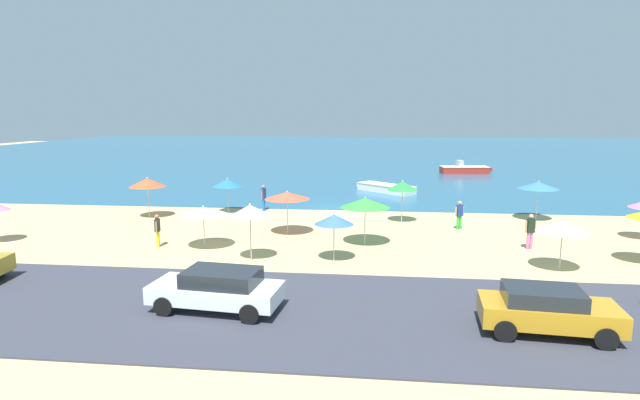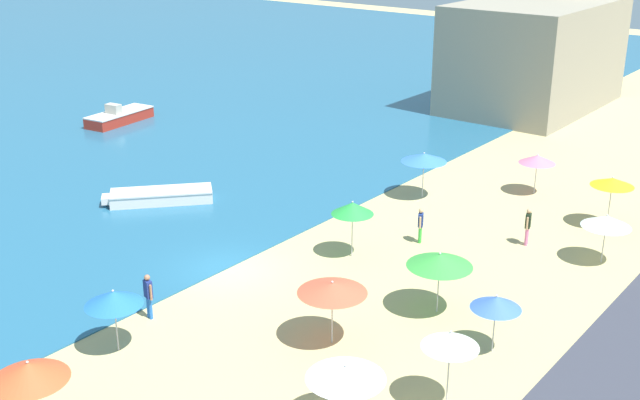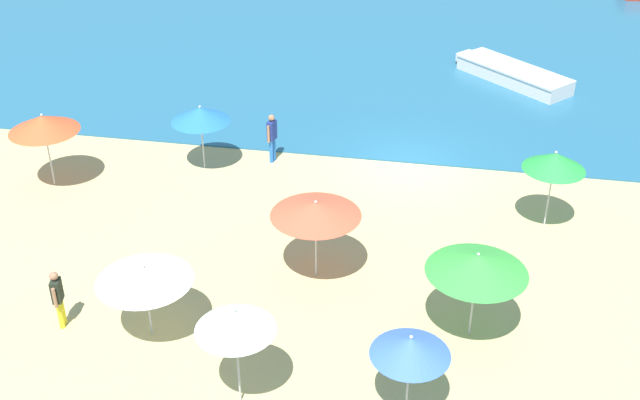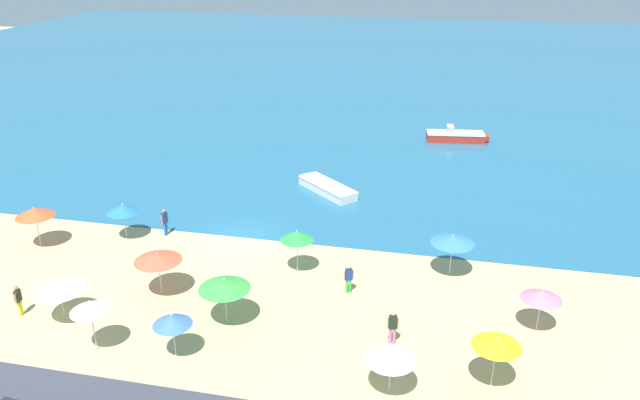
{
  "view_description": "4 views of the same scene",
  "coord_description": "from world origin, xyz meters",
  "px_view_note": "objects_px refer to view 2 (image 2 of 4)",
  "views": [
    {
      "loc": [
        2.66,
        -33.59,
        6.56
      ],
      "look_at": [
        -0.8,
        -1.5,
        0.96
      ],
      "focal_mm": 28.0,
      "sensor_mm": 36.0,
      "label": 1
    },
    {
      "loc": [
        -21.82,
        -22.11,
        14.67
      ],
      "look_at": [
        6.8,
        0.23,
        1.11
      ],
      "focal_mm": 45.0,
      "sensor_mm": 36.0,
      "label": 2
    },
    {
      "loc": [
        1.42,
        -25.08,
        13.2
      ],
      "look_at": [
        -2.13,
        -5.75,
        1.61
      ],
      "focal_mm": 45.0,
      "sensor_mm": 36.0,
      "label": 3
    },
    {
      "loc": [
        12.15,
        -32.97,
        17.52
      ],
      "look_at": [
        4.46,
        2.44,
        1.93
      ],
      "focal_mm": 35.0,
      "sensor_mm": 36.0,
      "label": 4
    }
  ],
  "objects_px": {
    "skiff_offshore": "(160,196)",
    "harbor_fortress": "(544,34)",
    "beach_umbrella_1": "(612,182)",
    "beach_umbrella_8": "(352,208)",
    "beach_umbrella_0": "(607,221)",
    "skiff_nearshore": "(120,117)",
    "beach_umbrella_3": "(29,371)",
    "bather_3": "(528,225)",
    "beach_umbrella_11": "(346,372)",
    "beach_umbrella_7": "(496,302)",
    "beach_umbrella_9": "(424,157)",
    "beach_umbrella_10": "(440,260)",
    "beach_umbrella_4": "(332,288)",
    "bather_2": "(421,223)",
    "beach_umbrella_6": "(450,340)",
    "bather_0": "(148,294)",
    "beach_umbrella_12": "(537,159)",
    "beach_umbrella_2": "(113,298)"
  },
  "relations": [
    {
      "from": "beach_umbrella_3",
      "to": "bather_3",
      "type": "distance_m",
      "value": 22.55
    },
    {
      "from": "beach_umbrella_6",
      "to": "beach_umbrella_11",
      "type": "bearing_deg",
      "value": 146.85
    },
    {
      "from": "beach_umbrella_0",
      "to": "skiff_offshore",
      "type": "xyz_separation_m",
      "value": [
        -6.87,
        20.59,
        -1.54
      ]
    },
    {
      "from": "beach_umbrella_3",
      "to": "beach_umbrella_11",
      "type": "height_order",
      "value": "beach_umbrella_3"
    },
    {
      "from": "beach_umbrella_6",
      "to": "beach_umbrella_7",
      "type": "bearing_deg",
      "value": 4.78
    },
    {
      "from": "bather_2",
      "to": "bather_3",
      "type": "relative_size",
      "value": 0.94
    },
    {
      "from": "beach_umbrella_0",
      "to": "beach_umbrella_6",
      "type": "bearing_deg",
      "value": 179.74
    },
    {
      "from": "beach_umbrella_2",
      "to": "beach_umbrella_8",
      "type": "xyz_separation_m",
      "value": [
        11.41,
        -1.78,
        0.23
      ]
    },
    {
      "from": "beach_umbrella_1",
      "to": "harbor_fortress",
      "type": "bearing_deg",
      "value": 30.98
    },
    {
      "from": "beach_umbrella_4",
      "to": "beach_umbrella_7",
      "type": "distance_m",
      "value": 5.59
    },
    {
      "from": "beach_umbrella_11",
      "to": "beach_umbrella_1",
      "type": "bearing_deg",
      "value": -1.89
    },
    {
      "from": "beach_umbrella_2",
      "to": "beach_umbrella_11",
      "type": "distance_m",
      "value": 8.89
    },
    {
      "from": "beach_umbrella_0",
      "to": "skiff_nearshore",
      "type": "distance_m",
      "value": 35.08
    },
    {
      "from": "beach_umbrella_7",
      "to": "bather_0",
      "type": "distance_m",
      "value": 12.62
    },
    {
      "from": "beach_umbrella_7",
      "to": "harbor_fortress",
      "type": "height_order",
      "value": "harbor_fortress"
    },
    {
      "from": "beach_umbrella_7",
      "to": "beach_umbrella_11",
      "type": "height_order",
      "value": "beach_umbrella_7"
    },
    {
      "from": "beach_umbrella_1",
      "to": "beach_umbrella_9",
      "type": "bearing_deg",
      "value": 101.98
    },
    {
      "from": "beach_umbrella_6",
      "to": "beach_umbrella_12",
      "type": "xyz_separation_m",
      "value": [
        19.77,
        5.87,
        -0.38
      ]
    },
    {
      "from": "beach_umbrella_9",
      "to": "beach_umbrella_10",
      "type": "relative_size",
      "value": 1.0
    },
    {
      "from": "beach_umbrella_11",
      "to": "harbor_fortress",
      "type": "height_order",
      "value": "harbor_fortress"
    },
    {
      "from": "bather_0",
      "to": "beach_umbrella_10",
      "type": "bearing_deg",
      "value": -49.51
    },
    {
      "from": "skiff_offshore",
      "to": "harbor_fortress",
      "type": "xyz_separation_m",
      "value": [
        32.87,
        -6.25,
        4.91
      ]
    },
    {
      "from": "beach_umbrella_0",
      "to": "beach_umbrella_1",
      "type": "xyz_separation_m",
      "value": [
        4.14,
        1.23,
        0.36
      ]
    },
    {
      "from": "beach_umbrella_0",
      "to": "beach_umbrella_1",
      "type": "distance_m",
      "value": 4.33
    },
    {
      "from": "beach_umbrella_1",
      "to": "beach_umbrella_8",
      "type": "distance_m",
      "value": 12.83
    },
    {
      "from": "beach_umbrella_7",
      "to": "beach_umbrella_8",
      "type": "relative_size",
      "value": 0.85
    },
    {
      "from": "beach_umbrella_2",
      "to": "harbor_fortress",
      "type": "distance_m",
      "value": 43.83
    },
    {
      "from": "beach_umbrella_4",
      "to": "bather_2",
      "type": "relative_size",
      "value": 1.49
    },
    {
      "from": "skiff_offshore",
      "to": "beach_umbrella_7",
      "type": "bearing_deg",
      "value": -97.76
    },
    {
      "from": "bather_3",
      "to": "skiff_offshore",
      "type": "xyz_separation_m",
      "value": [
        -6.63,
        17.22,
        -0.61
      ]
    },
    {
      "from": "beach_umbrella_0",
      "to": "beach_umbrella_11",
      "type": "xyz_separation_m",
      "value": [
        -16.18,
        1.9,
        -0.06
      ]
    },
    {
      "from": "beach_umbrella_10",
      "to": "skiff_nearshore",
      "type": "distance_m",
      "value": 33.36
    },
    {
      "from": "beach_umbrella_0",
      "to": "bather_3",
      "type": "distance_m",
      "value": 3.51
    },
    {
      "from": "skiff_offshore",
      "to": "bather_0",
      "type": "bearing_deg",
      "value": -133.24
    },
    {
      "from": "beach_umbrella_4",
      "to": "bather_0",
      "type": "height_order",
      "value": "beach_umbrella_4"
    },
    {
      "from": "beach_umbrella_1",
      "to": "skiff_nearshore",
      "type": "distance_m",
      "value": 33.88
    },
    {
      "from": "beach_umbrella_3",
      "to": "beach_umbrella_9",
      "type": "height_order",
      "value": "beach_umbrella_3"
    },
    {
      "from": "beach_umbrella_4",
      "to": "beach_umbrella_8",
      "type": "xyz_separation_m",
      "value": [
        6.42,
        3.77,
        0.1
      ]
    },
    {
      "from": "bather_2",
      "to": "bather_3",
      "type": "height_order",
      "value": "bather_3"
    },
    {
      "from": "beach_umbrella_6",
      "to": "beach_umbrella_10",
      "type": "height_order",
      "value": "beach_umbrella_6"
    },
    {
      "from": "beach_umbrella_9",
      "to": "beach_umbrella_4",
      "type": "bearing_deg",
      "value": -160.53
    },
    {
      "from": "beach_umbrella_4",
      "to": "skiff_offshore",
      "type": "relative_size",
      "value": 0.49
    },
    {
      "from": "beach_umbrella_3",
      "to": "beach_umbrella_10",
      "type": "relative_size",
      "value": 1.04
    },
    {
      "from": "beach_umbrella_1",
      "to": "beach_umbrella_8",
      "type": "xyz_separation_m",
      "value": [
        -10.29,
        7.67,
        -0.02
      ]
    },
    {
      "from": "beach_umbrella_12",
      "to": "skiff_offshore",
      "type": "xyz_separation_m",
      "value": [
        -13.28,
        14.66,
        -1.55
      ]
    },
    {
      "from": "beach_umbrella_11",
      "to": "beach_umbrella_12",
      "type": "bearing_deg",
      "value": 10.13
    },
    {
      "from": "skiff_nearshore",
      "to": "bather_2",
      "type": "bearing_deg",
      "value": -100.43
    },
    {
      "from": "beach_umbrella_3",
      "to": "beach_umbrella_8",
      "type": "relative_size",
      "value": 1.0
    },
    {
      "from": "beach_umbrella_3",
      "to": "beach_umbrella_6",
      "type": "xyz_separation_m",
      "value": [
        8.78,
        -8.55,
        0.04
      ]
    },
    {
      "from": "beach_umbrella_0",
      "to": "beach_umbrella_3",
      "type": "distance_m",
      "value": 23.76
    }
  ]
}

